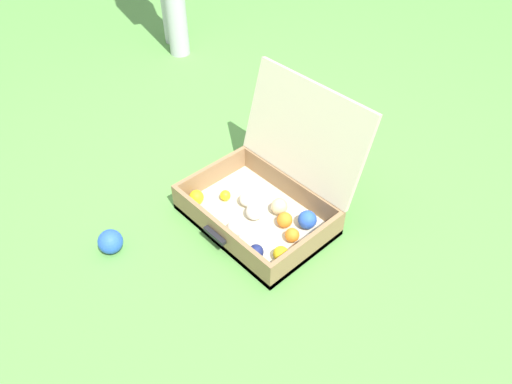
# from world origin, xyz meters

# --- Properties ---
(ground_plane) EXTENTS (16.00, 16.00, 0.00)m
(ground_plane) POSITION_xyz_m (0.00, 0.00, 0.00)
(ground_plane) COLOR #569342
(open_suitcase) EXTENTS (0.57, 0.53, 0.51)m
(open_suitcase) POSITION_xyz_m (-0.03, 0.03, 0.11)
(open_suitcase) COLOR beige
(open_suitcase) RESTS_ON ground
(stray_ball_on_grass) EXTENTS (0.09, 0.09, 0.09)m
(stray_ball_on_grass) POSITION_xyz_m (-0.30, -0.53, 0.05)
(stray_ball_on_grass) COLOR blue
(stray_ball_on_grass) RESTS_ON ground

